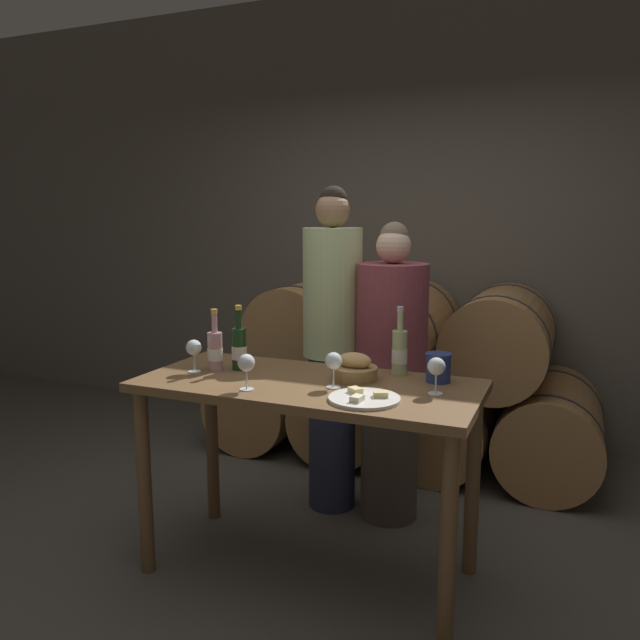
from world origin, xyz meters
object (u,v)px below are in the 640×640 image
(tasting_table, at_px, (308,411))
(wine_bottle_rose, at_px, (215,350))
(wine_glass_left, at_px, (246,364))
(wine_glass_right, at_px, (436,367))
(person_right, at_px, (391,374))
(wine_bottle_red, at_px, (239,348))
(wine_bottle_white, at_px, (400,351))
(bread_basket, at_px, (355,369))
(wine_glass_center, at_px, (333,362))
(blue_crock, at_px, (438,366))
(wine_glass_far_left, at_px, (194,349))
(cheese_plate, at_px, (364,398))
(person_left, at_px, (332,347))

(tasting_table, height_order, wine_bottle_rose, wine_bottle_rose)
(wine_glass_left, height_order, wine_glass_right, same)
(person_right, height_order, wine_bottle_red, person_right)
(wine_bottle_white, distance_m, bread_basket, 0.24)
(tasting_table, relative_size, wine_glass_center, 9.74)
(blue_crock, distance_m, wine_glass_far_left, 1.11)
(cheese_plate, xyz_separation_m, wine_glass_left, (-0.50, -0.05, 0.10))
(blue_crock, xyz_separation_m, wine_glass_center, (-0.39, -0.26, 0.04))
(bread_basket, relative_size, wine_glass_far_left, 1.34)
(blue_crock, bearing_deg, wine_bottle_rose, -169.30)
(wine_bottle_red, bearing_deg, cheese_plate, -19.12)
(wine_bottle_red, relative_size, wine_glass_center, 2.00)
(bread_basket, bearing_deg, blue_crock, 16.92)
(blue_crock, relative_size, wine_glass_left, 0.83)
(person_left, distance_m, bread_basket, 0.64)
(person_left, bearing_deg, wine_glass_right, -42.33)
(blue_crock, bearing_deg, wine_glass_left, -148.58)
(wine_bottle_red, height_order, wine_glass_far_left, wine_bottle_red)
(person_right, distance_m, wine_bottle_red, 0.84)
(wine_bottle_red, xyz_separation_m, wine_glass_left, (0.20, -0.29, 0.01))
(wine_glass_far_left, bearing_deg, person_left, 60.64)
(wine_bottle_rose, xyz_separation_m, wine_glass_right, (1.04, -0.00, 0.02))
(wine_bottle_white, relative_size, cheese_plate, 1.10)
(wine_bottle_red, bearing_deg, wine_bottle_rose, -155.41)
(blue_crock, bearing_deg, cheese_plate, -118.30)
(wine_glass_center, bearing_deg, person_right, 86.31)
(wine_bottle_white, relative_size, wine_glass_left, 2.04)
(wine_glass_far_left, bearing_deg, wine_bottle_white, 20.50)
(wine_glass_center, bearing_deg, cheese_plate, -34.55)
(bread_basket, bearing_deg, wine_glass_far_left, -167.49)
(tasting_table, xyz_separation_m, wine_glass_right, (0.55, 0.02, 0.25))
(wine_bottle_rose, height_order, bread_basket, wine_bottle_rose)
(tasting_table, bearing_deg, cheese_plate, -28.42)
(bread_basket, height_order, wine_glass_right, wine_glass_right)
(person_right, distance_m, wine_bottle_rose, 0.94)
(wine_bottle_white, distance_m, wine_bottle_rose, 0.85)
(wine_glass_center, distance_m, wine_glass_right, 0.42)
(wine_glass_center, bearing_deg, wine_bottle_white, 59.21)
(wine_bottle_white, distance_m, wine_glass_far_left, 0.94)
(tasting_table, bearing_deg, person_right, 74.47)
(person_left, height_order, wine_glass_right, person_left)
(wine_glass_left, bearing_deg, tasting_table, 50.00)
(wine_glass_left, xyz_separation_m, wine_glass_right, (0.74, 0.24, 0.00))
(wine_bottle_red, distance_m, wine_glass_right, 0.94)
(wine_glass_left, relative_size, wine_glass_center, 1.00)
(wine_bottle_white, distance_m, wine_glass_center, 0.38)
(bread_basket, bearing_deg, wine_glass_left, -137.74)
(person_right, height_order, wine_glass_left, person_right)
(wine_glass_left, bearing_deg, blue_crock, 31.42)
(person_right, relative_size, blue_crock, 12.54)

